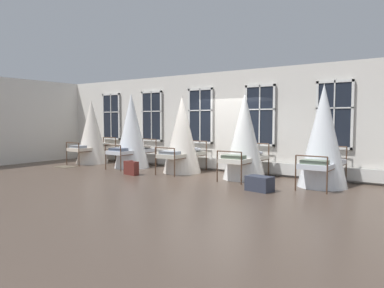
{
  "coord_description": "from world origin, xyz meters",
  "views": [
    {
      "loc": [
        5.96,
        -9.72,
        1.77
      ],
      "look_at": [
        -0.78,
        0.04,
        0.98
      ],
      "focal_mm": 33.78,
      "sensor_mm": 36.0,
      "label": 1
    }
  ],
  "objects_px": {
    "cot_fifth": "(323,137)",
    "cot_first": "(92,132)",
    "travel_trunk": "(260,184)",
    "cot_third": "(182,135)",
    "suitcase_dark": "(131,168)",
    "cot_fourth": "(244,137)",
    "cot_second": "(132,132)"
  },
  "relations": [
    {
      "from": "cot_third",
      "to": "cot_second",
      "type": "bearing_deg",
      "value": 90.76
    },
    {
      "from": "travel_trunk",
      "to": "cot_third",
      "type": "bearing_deg",
      "value": 156.83
    },
    {
      "from": "cot_first",
      "to": "cot_fifth",
      "type": "distance_m",
      "value": 9.17
    },
    {
      "from": "cot_second",
      "to": "cot_fourth",
      "type": "distance_m",
      "value": 4.61
    },
    {
      "from": "travel_trunk",
      "to": "cot_fifth",
      "type": "bearing_deg",
      "value": 53.09
    },
    {
      "from": "cot_third",
      "to": "cot_fourth",
      "type": "height_order",
      "value": "cot_third"
    },
    {
      "from": "travel_trunk",
      "to": "cot_second",
      "type": "bearing_deg",
      "value": 165.91
    },
    {
      "from": "cot_fifth",
      "to": "suitcase_dark",
      "type": "xyz_separation_m",
      "value": [
        -5.64,
        -1.37,
        -1.1
      ]
    },
    {
      "from": "cot_fourth",
      "to": "travel_trunk",
      "type": "relative_size",
      "value": 4.03
    },
    {
      "from": "cot_first",
      "to": "travel_trunk",
      "type": "relative_size",
      "value": 4.07
    },
    {
      "from": "cot_fifth",
      "to": "cot_first",
      "type": "bearing_deg",
      "value": 91.48
    },
    {
      "from": "cot_first",
      "to": "cot_fourth",
      "type": "relative_size",
      "value": 1.01
    },
    {
      "from": "suitcase_dark",
      "to": "travel_trunk",
      "type": "xyz_separation_m",
      "value": [
        4.52,
        -0.12,
        -0.04
      ]
    },
    {
      "from": "cot_second",
      "to": "cot_fourth",
      "type": "bearing_deg",
      "value": -89.02
    },
    {
      "from": "cot_first",
      "to": "cot_fifth",
      "type": "xyz_separation_m",
      "value": [
        9.17,
        0.0,
        0.06
      ]
    },
    {
      "from": "cot_second",
      "to": "travel_trunk",
      "type": "bearing_deg",
      "value": -103.43
    },
    {
      "from": "cot_second",
      "to": "suitcase_dark",
      "type": "bearing_deg",
      "value": -136.05
    },
    {
      "from": "suitcase_dark",
      "to": "travel_trunk",
      "type": "bearing_deg",
      "value": 7.66
    },
    {
      "from": "cot_first",
      "to": "cot_fifth",
      "type": "bearing_deg",
      "value": -88.93
    },
    {
      "from": "cot_fifth",
      "to": "suitcase_dark",
      "type": "height_order",
      "value": "cot_fifth"
    },
    {
      "from": "cot_third",
      "to": "cot_fifth",
      "type": "relative_size",
      "value": 0.96
    },
    {
      "from": "cot_third",
      "to": "cot_fourth",
      "type": "bearing_deg",
      "value": -90.73
    },
    {
      "from": "suitcase_dark",
      "to": "cot_first",
      "type": "bearing_deg",
      "value": 168.03
    },
    {
      "from": "cot_second",
      "to": "cot_fifth",
      "type": "height_order",
      "value": "cot_second"
    },
    {
      "from": "cot_first",
      "to": "cot_second",
      "type": "bearing_deg",
      "value": -90.04
    },
    {
      "from": "cot_fourth",
      "to": "cot_fifth",
      "type": "height_order",
      "value": "cot_fifth"
    },
    {
      "from": "cot_second",
      "to": "suitcase_dark",
      "type": "distance_m",
      "value": 2.14
    },
    {
      "from": "cot_first",
      "to": "cot_third",
      "type": "xyz_separation_m",
      "value": [
        4.57,
        -0.0,
        0.0
      ]
    },
    {
      "from": "suitcase_dark",
      "to": "cot_fourth",
      "type": "bearing_deg",
      "value": 31.1
    },
    {
      "from": "cot_first",
      "to": "cot_second",
      "type": "relative_size",
      "value": 0.95
    },
    {
      "from": "travel_trunk",
      "to": "cot_first",
      "type": "bearing_deg",
      "value": 169.51
    },
    {
      "from": "cot_first",
      "to": "cot_fifth",
      "type": "relative_size",
      "value": 0.96
    }
  ]
}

